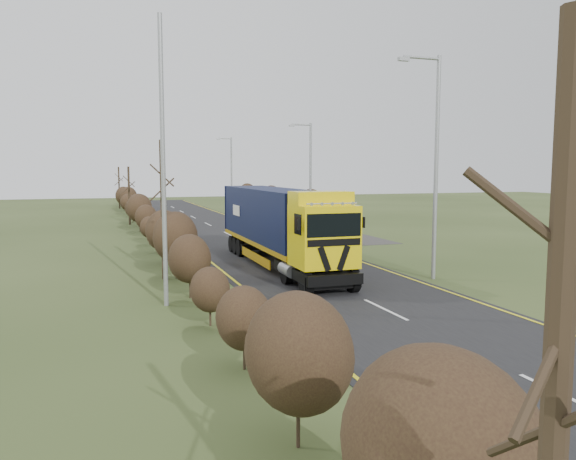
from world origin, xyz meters
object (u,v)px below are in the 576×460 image
(car_blue_sedan, at_px, (300,217))
(streetlight_near, at_px, (434,158))
(speed_sign, at_px, (324,218))
(lorry, at_px, (279,222))
(car_red_hatchback, at_px, (321,231))

(car_blue_sedan, distance_m, streetlight_near, 26.25)
(car_blue_sedan, height_order, speed_sign, speed_sign)
(streetlight_near, bearing_deg, lorry, 136.60)
(car_blue_sedan, bearing_deg, streetlight_near, 103.74)
(car_blue_sedan, distance_m, speed_sign, 12.16)
(lorry, distance_m, car_red_hatchback, 10.13)
(car_blue_sedan, bearing_deg, speed_sign, 98.71)
(lorry, bearing_deg, car_blue_sedan, 67.69)
(streetlight_near, bearing_deg, car_red_hatchback, 88.97)
(lorry, distance_m, streetlight_near, 7.99)
(car_red_hatchback, distance_m, car_blue_sedan, 12.61)
(car_blue_sedan, xyz_separation_m, speed_sign, (-2.58, -11.85, 0.94))
(lorry, xyz_separation_m, streetlight_near, (5.36, -5.07, 3.06))
(speed_sign, bearing_deg, car_red_hatchback, -137.81)
(lorry, relative_size, streetlight_near, 1.47)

